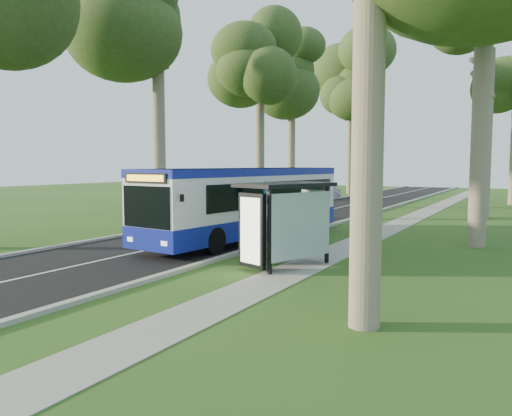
{
  "coord_description": "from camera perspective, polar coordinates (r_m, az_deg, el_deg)",
  "views": [
    {
      "loc": [
        9.39,
        -15.76,
        3.31
      ],
      "look_at": [
        -0.08,
        1.3,
        1.6
      ],
      "focal_mm": 35.0,
      "sensor_mm": 36.0,
      "label": 1
    }
  ],
  "objects": [
    {
      "name": "litter_bin",
      "position": [
        20.57,
        5.79,
        -2.94
      ],
      "size": [
        0.54,
        0.54,
        0.94
      ],
      "rotation": [
        0.0,
        0.0,
        0.11
      ],
      "color": "black",
      "rests_on": "ground"
    },
    {
      "name": "footpath",
      "position": [
        26.75,
        15.0,
        -2.25
      ],
      "size": [
        1.5,
        100.0,
        0.02
      ],
      "primitive_type": "cube",
      "color": "gray",
      "rests_on": "ground"
    },
    {
      "name": "tree_west_d",
      "position": [
        49.0,
        4.13,
        14.83
      ],
      "size": [
        5.2,
        5.2,
        15.78
      ],
      "color": "#7A6B56",
      "rests_on": "ground"
    },
    {
      "name": "tree_west_c",
      "position": [
        39.26,
        0.47,
        16.65
      ],
      "size": [
        5.2,
        5.2,
        15.17
      ],
      "color": "#7A6B56",
      "rests_on": "ground"
    },
    {
      "name": "car_silver",
      "position": [
        47.55,
        7.41,
        1.8
      ],
      "size": [
        2.89,
        4.39,
        1.37
      ],
      "primitive_type": "imported",
      "rotation": [
        0.0,
        0.0,
        -0.38
      ],
      "color": "#9A9CA1",
      "rests_on": "ground"
    },
    {
      "name": "bus_stop_sign",
      "position": [
        19.5,
        1.13,
        0.14
      ],
      "size": [
        0.09,
        0.37,
        2.67
      ],
      "rotation": [
        0.0,
        0.0,
        0.05
      ],
      "color": "gray",
      "rests_on": "ground"
    },
    {
      "name": "road",
      "position": [
        29.0,
        2.44,
        -1.53
      ],
      "size": [
        7.0,
        100.0,
        0.02
      ],
      "primitive_type": "cube",
      "color": "black",
      "rests_on": "ground"
    },
    {
      "name": "centre_line",
      "position": [
        28.99,
        2.44,
        -1.51
      ],
      "size": [
        0.12,
        100.0,
        0.0
      ],
      "primitive_type": "cube",
      "color": "white",
      "rests_on": "road"
    },
    {
      "name": "tree_east_c",
      "position": [
        34.61,
        25.18,
        16.48
      ],
      "size": [
        5.2,
        5.2,
        14.12
      ],
      "color": "#7A6B56",
      "rests_on": "ground"
    },
    {
      "name": "ground",
      "position": [
        18.64,
        -1.73,
        -5.22
      ],
      "size": [
        120.0,
        120.0,
        0.0
      ],
      "primitive_type": "plane",
      "color": "#274D18",
      "rests_on": "ground"
    },
    {
      "name": "bus_shelter",
      "position": [
        15.71,
        3.17,
        -0.07
      ],
      "size": [
        2.63,
        3.54,
        2.72
      ],
      "rotation": [
        0.0,
        0.0,
        -0.33
      ],
      "color": "black",
      "rests_on": "ground"
    },
    {
      "name": "kerb_west",
      "position": [
        30.71,
        -3.41,
        -1.08
      ],
      "size": [
        0.25,
        100.0,
        0.12
      ],
      "primitive_type": "cube",
      "color": "#9E9B93",
      "rests_on": "ground"
    },
    {
      "name": "kerb_east",
      "position": [
        27.61,
        8.95,
        -1.81
      ],
      "size": [
        0.25,
        100.0,
        0.12
      ],
      "primitive_type": "cube",
      "color": "#9E9B93",
      "rests_on": "ground"
    },
    {
      "name": "bus",
      "position": [
        21.77,
        -0.94,
        0.58
      ],
      "size": [
        3.68,
        12.06,
        3.15
      ],
      "rotation": [
        0.0,
        0.0,
        -0.1
      ],
      "color": "white",
      "rests_on": "ground"
    },
    {
      "name": "car_white",
      "position": [
        48.14,
        6.42,
        1.84
      ],
      "size": [
        2.85,
        4.31,
        1.36
      ],
      "primitive_type": "imported",
      "rotation": [
        0.0,
        0.0,
        0.34
      ],
      "color": "white",
      "rests_on": "ground"
    },
    {
      "name": "tree_west_e",
      "position": [
        57.29,
        10.81,
        13.4
      ],
      "size": [
        5.2,
        5.2,
        15.88
      ],
      "color": "#7A6B56",
      "rests_on": "ground"
    },
    {
      "name": "tree_west_b",
      "position": [
        32.47,
        -11.24,
        22.31
      ],
      "size": [
        5.2,
        5.2,
        17.61
      ],
      "color": "#7A6B56",
      "rests_on": "ground"
    }
  ]
}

